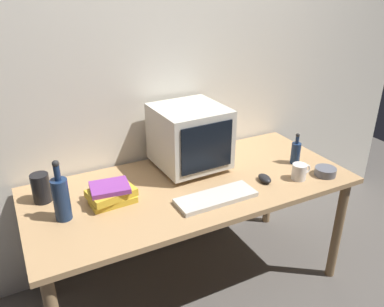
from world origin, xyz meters
The scene contains 12 objects.
ground_plane centered at (0.00, 0.00, 0.00)m, with size 6.00×6.00×0.00m, color #56514C.
back_wall centered at (0.00, 0.45, 1.25)m, with size 4.00×0.08×2.50m, color silver.
desk centered at (0.00, 0.00, 0.64)m, with size 1.77×0.79×0.72m.
crt_monitor centered at (0.08, 0.18, 0.91)m, with size 0.39×0.40×0.37m.
keyboard centered at (0.03, -0.21, 0.73)m, with size 0.42×0.15×0.02m, color beige.
computer_mouse centered at (0.37, -0.16, 0.73)m, with size 0.06×0.10×0.04m, color black.
bottle_tall centered at (-0.69, -0.02, 0.83)m, with size 0.08×0.08×0.30m.
bottle_short centered at (0.67, -0.06, 0.79)m, with size 0.06×0.06×0.19m.
book_stack centered at (-0.44, 0.01, 0.76)m, with size 0.25×0.19×0.10m.
mug centered at (0.55, -0.23, 0.76)m, with size 0.12×0.08×0.09m.
cd_spindle centered at (0.72, -0.26, 0.74)m, with size 0.12×0.12×0.04m, color #595B66.
metal_canister centered at (-0.75, 0.18, 0.79)m, with size 0.09×0.09×0.15m, color black.
Camera 1 is at (-0.85, -1.64, 1.76)m, focal length 36.18 mm.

